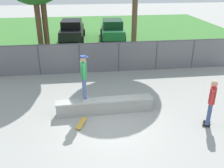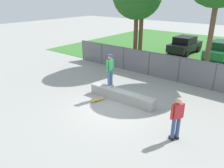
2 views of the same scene
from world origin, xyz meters
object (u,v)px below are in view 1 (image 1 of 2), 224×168
(concrete_ledge, at_px, (105,106))
(skateboarder, at_px, (84,76))
(car_green, at_px, (112,29))
(skateboard, at_px, (81,123))
(bystander, at_px, (211,101))
(car_black, at_px, (72,30))

(concrete_ledge, relative_size, skateboarder, 2.14)
(skateboarder, xyz_separation_m, car_green, (2.70, 12.25, -0.79))
(skateboard, bearing_deg, car_green, 77.59)
(skateboarder, xyz_separation_m, skateboard, (-0.19, -0.85, -1.56))
(skateboarder, bearing_deg, skateboard, -102.30)
(concrete_ledge, height_order, skateboarder, skateboarder)
(skateboard, height_order, car_green, car_green)
(skateboard, bearing_deg, bystander, -7.60)
(skateboarder, relative_size, skateboard, 2.24)
(concrete_ledge, bearing_deg, bystander, -21.09)
(skateboarder, distance_m, car_green, 12.57)
(skateboard, relative_size, car_black, 0.19)
(skateboard, distance_m, bystander, 4.83)
(skateboarder, bearing_deg, concrete_ledge, -3.24)
(concrete_ledge, bearing_deg, car_green, 81.18)
(concrete_ledge, relative_size, car_black, 0.91)
(concrete_ledge, bearing_deg, car_black, 96.82)
(car_green, bearing_deg, skateboarder, -102.42)
(car_green, relative_size, bystander, 2.37)
(skateboard, xyz_separation_m, car_green, (2.88, 13.11, 0.77))
(skateboarder, xyz_separation_m, car_black, (-0.71, 12.52, -0.79))
(car_black, distance_m, bystander, 14.95)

